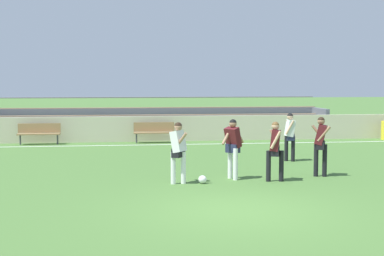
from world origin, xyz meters
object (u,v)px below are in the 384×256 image
Objects in this scene: bench_far_right at (154,130)px; soccer_ball at (202,179)px; player_dark_overlapping at (321,141)px; bench_centre_sideline at (39,132)px; player_dark_wide_right at (233,144)px; player_dark_dropping_back at (275,146)px; player_white_deep_cover at (290,133)px; bleacher_stand at (160,121)px; player_white_challenging at (178,147)px.

soccer_ball is at bearing -86.21° from bench_far_right.
bench_far_right is at bearing 113.97° from player_dark_overlapping.
player_dark_wide_right reaches higher than bench_centre_sideline.
player_dark_dropping_back is 1.62m from player_dark_overlapping.
player_dark_wide_right is at bearing -177.45° from player_dark_overlapping.
bench_far_right is at bearing 0.00° from bench_centre_sideline.
bench_centre_sideline is at bearing 180.00° from bench_far_right.
player_white_deep_cover is 7.43× the size of soccer_ball.
bench_centre_sideline is 8.18× the size of soccer_ball.
bleacher_stand is at bearing 28.43° from bench_centre_sideline.
player_dark_overlapping is at bearing -91.04° from player_white_deep_cover.
bench_far_right is at bearing 99.55° from player_dark_wide_right.
player_dark_dropping_back is 2.17m from soccer_ball.
bench_far_right is 10.07m from soccer_ball.
player_white_challenging is 2.64m from player_dark_dropping_back.
player_dark_wide_right reaches higher than bench_far_right.
player_dark_overlapping reaches higher than soccer_ball.
player_dark_dropping_back is 7.39× the size of soccer_ball.
player_white_deep_cover is 3.07m from player_dark_overlapping.
bench_centre_sideline is 1.08× the size of player_dark_wide_right.
bench_centre_sideline is at bearing -151.57° from bleacher_stand.
player_dark_wide_right is 0.98× the size of player_dark_overlapping.
player_dark_overlapping reaches higher than player_white_challenging.
player_dark_overlapping is at bearing -45.78° from bench_centre_sideline.
bench_centre_sideline is 1.11× the size of player_dark_dropping_back.
player_dark_dropping_back is (2.21, -12.89, 0.20)m from bleacher_stand.
bench_far_right is 9.99m from player_white_challenging.
bench_centre_sideline is 12.54m from player_dark_dropping_back.
player_dark_dropping_back is at bearing 2.20° from soccer_ball.
bench_centre_sideline is 13.08m from player_dark_overlapping.
player_dark_overlapping is at bearing 8.47° from player_white_challenging.
player_dark_dropping_back is at bearing -75.04° from bench_far_right.
bleacher_stand is 6.15m from bench_centre_sideline.
player_dark_dropping_back is at bearing -52.61° from bench_centre_sideline.
bleacher_stand is at bearing 90.94° from soccer_ball.
player_white_deep_cover is at bearing -34.46° from bench_centre_sideline.
player_white_deep_cover reaches higher than player_dark_dropping_back.
player_dark_wide_right is at bearing -84.74° from bleacher_stand.
player_white_challenging is 7.45× the size of soccer_ball.
soccer_ball is at bearing -169.10° from player_dark_overlapping.
bleacher_stand reaches higher than bench_far_right.
bleacher_stand reaches higher than bench_centre_sideline.
player_dark_dropping_back is (2.64, 0.02, -0.01)m from player_white_challenging.
player_white_deep_cover is at bearing -67.78° from bleacher_stand.
bench_centre_sideline is 1.10× the size of player_white_challenging.
bleacher_stand is 10.15× the size of player_white_deep_cover.
player_white_challenging is at bearing -89.86° from bench_far_right.
player_white_challenging is at bearing 174.92° from soccer_ball.
bench_far_right is 1.05× the size of player_dark_overlapping.
bleacher_stand is at bearing 95.26° from player_dark_wide_right.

